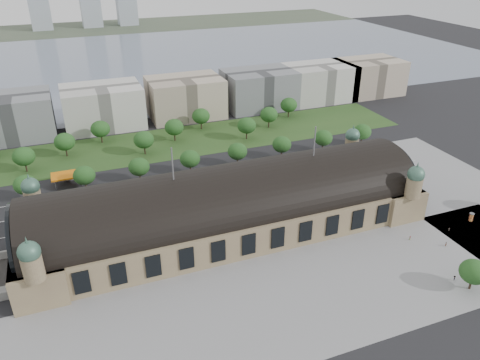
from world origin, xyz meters
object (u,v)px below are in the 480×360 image
object	(u,v)px
traffic_car_5	(264,172)
parked_car_6	(131,213)
parked_car_5	(170,211)
traffic_car_1	(27,211)
bus_west	(175,200)
pedestrian_2	(449,229)
traffic_car_4	(230,184)
petrol_station	(70,175)
traffic_car_3	(139,190)
parked_car_2	(52,229)
pedestrian_4	(454,278)
parked_car_3	(90,221)
traffic_car_2	(31,224)
pedestrian_0	(410,238)
traffic_car_6	(354,165)
parked_car_0	(36,236)
bus_mid	(238,183)
pedestrian_1	(446,244)
advertising_column	(471,217)
parked_car_1	(78,223)
parked_car_4	(98,224)
bus_east	(255,183)

from	to	relation	value
traffic_car_5	parked_car_6	world-z (taller)	traffic_car_5
parked_car_5	parked_car_6	xyz separation A→B (m)	(-14.89, 4.00, -0.01)
traffic_car_1	bus_west	world-z (taller)	bus_west
bus_west	pedestrian_2	size ratio (longest dim) A/B	6.61
traffic_car_4	parked_car_5	distance (m)	33.83
petrol_station	traffic_car_3	xyz separation A→B (m)	(27.35, -21.72, -2.28)
traffic_car_3	parked_car_6	world-z (taller)	parked_car_6
parked_car_2	parked_car_6	xyz separation A→B (m)	(30.34, 0.78, 0.07)
pedestrian_2	pedestrian_4	xyz separation A→B (m)	(-19.79, -23.61, 0.04)
traffic_car_4	bus_west	distance (m)	28.20
parked_car_3	parked_car_6	distance (m)	16.33
traffic_car_1	traffic_car_2	distance (m)	11.46
pedestrian_0	bus_west	bearing A→B (deg)	162.04
parked_car_5	traffic_car_6	bearing A→B (deg)	72.29
parked_car_0	parked_car_2	xyz separation A→B (m)	(5.68, 3.22, -0.04)
traffic_car_3	parked_car_0	bearing A→B (deg)	112.82
parked_car_2	parked_car_3	world-z (taller)	parked_car_2
parked_car_5	traffic_car_5	bearing A→B (deg)	87.15
traffic_car_3	parked_car_5	xyz separation A→B (m)	(8.56, -22.57, 0.14)
parked_car_5	parked_car_3	bearing A→B (deg)	-120.68
traffic_car_6	parked_car_5	bearing A→B (deg)	-76.72
bus_mid	parked_car_0	bearing A→B (deg)	98.69
traffic_car_2	pedestrian_1	size ratio (longest dim) A/B	2.57
traffic_car_6	petrol_station	bearing A→B (deg)	-97.34
traffic_car_6	parked_car_0	size ratio (longest dim) A/B	1.22
parked_car_2	parked_car_3	size ratio (longest dim) A/B	1.34
traffic_car_2	bus_west	xyz separation A→B (m)	(56.61, -3.80, 0.98)
parked_car_0	advertising_column	size ratio (longest dim) A/B	1.31
traffic_car_3	parked_car_5	world-z (taller)	parked_car_5
parked_car_1	parked_car_6	world-z (taller)	parked_car_6
traffic_car_5	pedestrian_2	world-z (taller)	pedestrian_2
parked_car_0	pedestrian_0	distance (m)	139.33
parked_car_0	bus_mid	world-z (taller)	bus_mid
parked_car_2	bus_mid	size ratio (longest dim) A/B	0.41
traffic_car_3	parked_car_4	bearing A→B (deg)	133.29
bus_mid	traffic_car_2	bearing A→B (deg)	92.11
parked_car_1	pedestrian_0	xyz separation A→B (m)	(113.99, -55.85, 0.08)
traffic_car_2	parked_car_1	bearing A→B (deg)	73.22
pedestrian_4	parked_car_4	bearing A→B (deg)	-64.37
pedestrian_0	pedestrian_2	distance (m)	17.84
traffic_car_5	pedestrian_4	distance (m)	98.42
parked_car_2	pedestrian_4	world-z (taller)	pedestrian_4
pedestrian_4	pedestrian_2	bearing A→B (deg)	-158.43
traffic_car_2	pedestrian_4	bearing A→B (deg)	58.35
traffic_car_4	advertising_column	bearing A→B (deg)	55.49
petrol_station	pedestrian_4	size ratio (longest dim) A/B	7.59
traffic_car_4	parked_car_4	bearing A→B (deg)	-73.58
traffic_car_5	pedestrian_4	bearing A→B (deg)	-171.17
bus_east	advertising_column	distance (m)	89.86
parked_car_6	pedestrian_1	size ratio (longest dim) A/B	3.05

